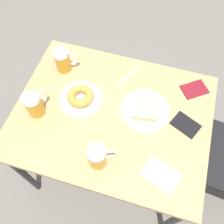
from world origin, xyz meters
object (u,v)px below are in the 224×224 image
at_px(napkin_folded, 161,175).
at_px(fork, 130,75).
at_px(plate_with_donut, 81,97).
at_px(beer_mug_right, 63,60).
at_px(passport_far_edge, 194,89).
at_px(passport_near_edge, 186,125).
at_px(plate_with_cake, 145,109).
at_px(beer_mug_center, 34,104).
at_px(beer_mug_left, 98,157).

bearing_deg(napkin_folded, fork, -150.92).
distance_m(plate_with_donut, napkin_folded, 0.53).
height_order(beer_mug_right, napkin_folded, beer_mug_right).
bearing_deg(plate_with_donut, passport_far_edge, 112.57).
bearing_deg(fork, plate_with_donut, -42.32).
bearing_deg(beer_mug_right, passport_far_edge, 95.02).
bearing_deg(passport_near_edge, plate_with_donut, -89.12).
distance_m(plate_with_cake, plate_with_donut, 0.32).
relative_size(beer_mug_right, napkin_folded, 0.74).
bearing_deg(passport_far_edge, plate_with_cake, -47.57).
distance_m(plate_with_donut, fork, 0.29).
height_order(plate_with_cake, napkin_folded, plate_with_cake).
bearing_deg(plate_with_cake, beer_mug_center, -73.13).
distance_m(beer_mug_left, passport_far_edge, 0.62).
xyz_separation_m(beer_mug_left, beer_mug_right, (-0.44, -0.34, 0.00)).
relative_size(napkin_folded, passport_near_edge, 1.15).
height_order(plate_with_donut, passport_far_edge, plate_with_donut).
bearing_deg(beer_mug_left, beer_mug_right, -142.78).
relative_size(plate_with_cake, beer_mug_center, 1.86).
relative_size(beer_mug_right, fork, 0.85).
bearing_deg(beer_mug_right, beer_mug_center, -5.32).
height_order(fork, passport_far_edge, passport_far_edge).
distance_m(beer_mug_center, napkin_folded, 0.65).
bearing_deg(napkin_folded, passport_far_edge, 170.93).
bearing_deg(passport_far_edge, napkin_folded, -9.07).
bearing_deg(napkin_folded, plate_with_cake, -154.55).
xyz_separation_m(plate_with_cake, passport_near_edge, (0.02, 0.20, -0.01)).
distance_m(beer_mug_center, fork, 0.51).
bearing_deg(beer_mug_center, beer_mug_right, 174.68).
distance_m(beer_mug_left, beer_mug_right, 0.56).
height_order(plate_with_cake, plate_with_donut, plate_with_donut).
bearing_deg(passport_near_edge, napkin_folded, -13.61).
distance_m(fork, passport_far_edge, 0.34).
bearing_deg(plate_with_donut, beer_mug_center, -55.04).
relative_size(beer_mug_right, passport_far_edge, 0.84).
bearing_deg(beer_mug_right, plate_with_donut, 42.91).
bearing_deg(plate_with_donut, plate_with_cake, 94.87).
relative_size(beer_mug_center, passport_far_edge, 0.84).
bearing_deg(plate_with_cake, passport_near_edge, 84.48).
distance_m(beer_mug_center, passport_near_edge, 0.72).
xyz_separation_m(napkin_folded, fork, (-0.47, -0.26, -0.00)).
relative_size(plate_with_cake, passport_near_edge, 1.58).
relative_size(plate_with_donut, napkin_folded, 1.24).
distance_m(plate_with_cake, fork, 0.23).
height_order(plate_with_donut, beer_mug_center, beer_mug_center).
relative_size(plate_with_donut, beer_mug_left, 1.68).
bearing_deg(plate_with_cake, napkin_folded, 25.45).
distance_m(plate_with_donut, beer_mug_center, 0.22).
relative_size(beer_mug_center, beer_mug_right, 1.00).
xyz_separation_m(plate_with_cake, napkin_folded, (0.29, 0.14, -0.01)).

